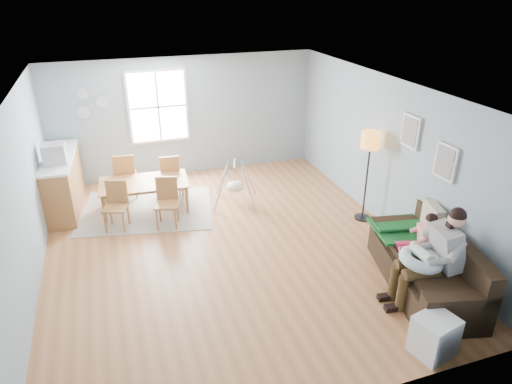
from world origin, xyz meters
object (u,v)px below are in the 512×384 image
object	(u,v)px
floor_lamp	(370,148)
baby_swing	(235,186)
father	(434,254)
chair_se	(167,199)
sofa	(428,268)
chair_sw	(116,202)
chair_ne	(170,173)
counter	(63,182)
toddler	(422,236)
storage_cube	(434,336)
dining_table	(146,196)
chair_nw	(125,173)
monitor	(54,154)

from	to	relation	value
floor_lamp	baby_swing	bearing A→B (deg)	146.62
father	chair_se	distance (m)	4.68
sofa	floor_lamp	xyz separation A→B (m)	(0.21, 2.19, 1.12)
chair_sw	father	bearing A→B (deg)	-41.86
chair_ne	counter	distance (m)	2.10
toddler	floor_lamp	distance (m)	2.10
floor_lamp	storage_cube	bearing A→B (deg)	-106.71
toddler	floor_lamp	bearing A→B (deg)	82.95
sofa	dining_table	world-z (taller)	sofa
dining_table	counter	world-z (taller)	counter
dining_table	chair_nw	world-z (taller)	chair_nw
storage_cube	chair_se	bearing A→B (deg)	120.80
counter	monitor	bearing A→B (deg)	-91.27
floor_lamp	counter	bearing A→B (deg)	157.13
dining_table	chair_sw	bearing A→B (deg)	-133.17
chair_nw	counter	size ratio (longest dim) A/B	0.49
father	storage_cube	bearing A→B (deg)	-123.61
father	monitor	xyz separation A→B (m)	(-5.01, 4.38, 0.52)
sofa	baby_swing	xyz separation A→B (m)	(-1.93, 3.61, 0.07)
father	counter	world-z (taller)	father
dining_table	monitor	world-z (taller)	monitor
father	counter	xyz separation A→B (m)	(-5.00, 4.76, -0.22)
chair_se	chair_ne	size ratio (longest dim) A/B	1.01
chair_ne	father	bearing A→B (deg)	-58.23
father	chair_nw	distance (m)	6.17
floor_lamp	chair_sw	world-z (taller)	floor_lamp
floor_lamp	chair_nw	xyz separation A→B (m)	(-4.23, 2.38, -0.88)
chair_se	monitor	world-z (taller)	monitor
dining_table	chair_ne	bearing A→B (deg)	45.48
chair_sw	chair_ne	distance (m)	1.56
counter	baby_swing	world-z (taller)	counter
chair_ne	counter	world-z (taller)	counter
chair_nw	chair_se	bearing A→B (deg)	-65.30
father	chair_se	bearing A→B (deg)	132.42
floor_lamp	monitor	world-z (taller)	floor_lamp
sofa	chair_nw	world-z (taller)	chair_nw
chair_sw	chair_se	world-z (taller)	chair_se
dining_table	chair_nw	size ratio (longest dim) A/B	1.74
sofa	baby_swing	distance (m)	4.09
monitor	sofa	bearing A→B (deg)	-38.16
father	baby_swing	bearing A→B (deg)	113.85
floor_lamp	counter	size ratio (longest dim) A/B	0.86
sofa	counter	world-z (taller)	counter
storage_cube	toddler	bearing A→B (deg)	61.06
toddler	monitor	size ratio (longest dim) A/B	2.25
father	monitor	bearing A→B (deg)	138.82
chair_sw	chair_nw	xyz separation A→B (m)	(0.25, 1.23, 0.05)
baby_swing	storage_cube	bearing A→B (deg)	-76.52
sofa	chair_sw	bearing A→B (deg)	141.84
floor_lamp	chair_sw	distance (m)	4.71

